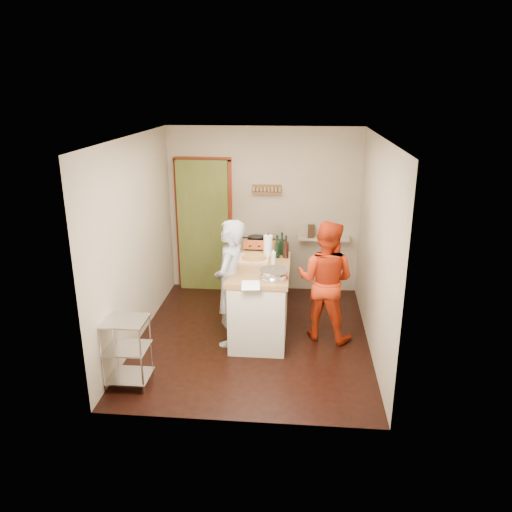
{
  "coord_description": "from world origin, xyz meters",
  "views": [
    {
      "loc": [
        0.56,
        -5.88,
        3.16
      ],
      "look_at": [
        0.04,
        0.0,
        1.15
      ],
      "focal_mm": 35.0,
      "sensor_mm": 36.0,
      "label": 1
    }
  ],
  "objects_px": {
    "island": "(260,300)",
    "person_red": "(325,281)",
    "stove": "(265,269)",
    "wire_shelving": "(127,349)",
    "person_stripe": "(230,283)"
  },
  "relations": [
    {
      "from": "wire_shelving",
      "to": "person_stripe",
      "type": "bearing_deg",
      "value": 46.91
    },
    {
      "from": "wire_shelving",
      "to": "person_red",
      "type": "height_order",
      "value": "person_red"
    },
    {
      "from": "stove",
      "to": "wire_shelving",
      "type": "relative_size",
      "value": 1.26
    },
    {
      "from": "stove",
      "to": "island",
      "type": "height_order",
      "value": "island"
    },
    {
      "from": "island",
      "to": "person_red",
      "type": "xyz_separation_m",
      "value": [
        0.84,
        0.03,
        0.29
      ]
    },
    {
      "from": "wire_shelving",
      "to": "person_red",
      "type": "xyz_separation_m",
      "value": [
        2.2,
        1.33,
        0.35
      ]
    },
    {
      "from": "wire_shelving",
      "to": "stove",
      "type": "bearing_deg",
      "value": 63.15
    },
    {
      "from": "island",
      "to": "person_red",
      "type": "distance_m",
      "value": 0.89
    },
    {
      "from": "stove",
      "to": "island",
      "type": "distance_m",
      "value": 1.32
    },
    {
      "from": "wire_shelving",
      "to": "person_red",
      "type": "distance_m",
      "value": 2.6
    },
    {
      "from": "wire_shelving",
      "to": "person_stripe",
      "type": "distance_m",
      "value": 1.51
    },
    {
      "from": "island",
      "to": "person_red",
      "type": "height_order",
      "value": "person_red"
    },
    {
      "from": "person_red",
      "to": "wire_shelving",
      "type": "bearing_deg",
      "value": 50.92
    },
    {
      "from": "stove",
      "to": "person_red",
      "type": "relative_size",
      "value": 0.63
    },
    {
      "from": "island",
      "to": "person_stripe",
      "type": "distance_m",
      "value": 0.53
    }
  ]
}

